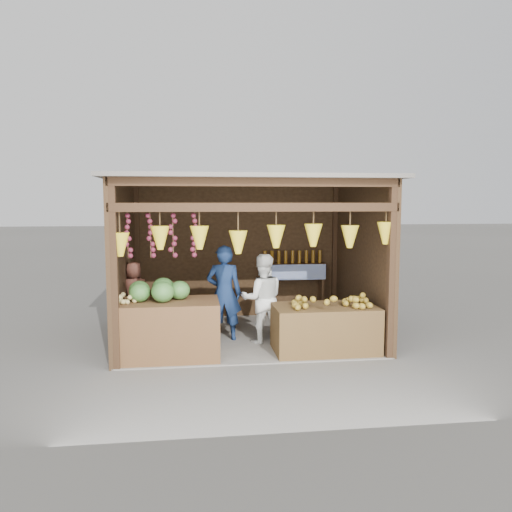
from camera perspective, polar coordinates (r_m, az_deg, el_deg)
The scene contains 12 objects.
ground at distance 8.57m, azimuth -1.09°, elevation -9.17°, with size 80.00×80.00×0.00m, color #514F49.
stall_structure at distance 8.24m, azimuth -1.31°, elevation 1.99°, with size 4.30×3.30×2.66m.
back_shelf at distance 9.79m, azimuth 4.21°, elevation -2.02°, with size 1.25×0.32×1.32m.
counter_left at distance 7.42m, azimuth -9.92°, elevation -8.31°, with size 1.44×0.85×0.85m, color #53381B.
counter_right at distance 7.69m, azimuth 7.87°, elevation -8.28°, with size 1.54×0.85×0.71m, color #4E361A.
stool at distance 8.54m, azimuth -13.61°, elevation -8.42°, with size 0.30×0.30×0.28m, color black.
man_standing at distance 8.18m, azimuth -3.68°, elevation -4.26°, with size 0.57×0.38×1.58m, color navy.
woman_standing at distance 8.04m, azimuth 0.74°, elevation -4.90°, with size 0.70×0.55×1.45m, color white.
vendor_seated at distance 8.40m, azimuth -13.72°, elevation -4.10°, with size 0.50×0.33×1.03m, color #582E23.
melon_pile at distance 7.36m, azimuth -10.71°, elevation -3.77°, with size 1.00×0.50×0.32m, color #165317, non-canonical shape.
tanfruit_pile at distance 7.33m, azimuth -14.55°, elevation -4.66°, with size 0.34×0.40×0.13m, color tan, non-canonical shape.
mango_pile at distance 7.57m, azimuth 8.52°, elevation -4.90°, with size 1.40×0.64×0.22m, color orange, non-canonical shape.
Camera 1 is at (-0.89, -8.21, 2.28)m, focal length 35.00 mm.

